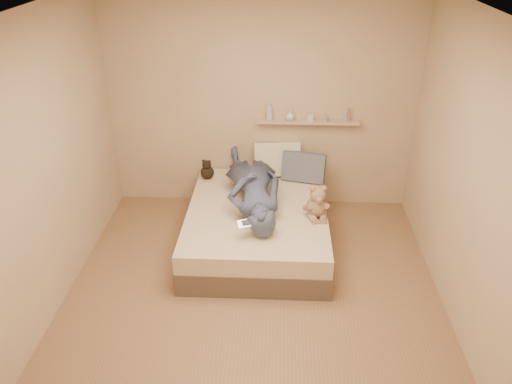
# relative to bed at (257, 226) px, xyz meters

# --- Properties ---
(room) EXTENTS (3.80, 3.80, 3.80)m
(room) POSITION_rel_bed_xyz_m (0.00, -0.93, 1.08)
(room) COLOR #896546
(room) RESTS_ON ground
(bed) EXTENTS (1.50, 1.90, 0.45)m
(bed) POSITION_rel_bed_xyz_m (0.00, 0.00, 0.00)
(bed) COLOR brown
(bed) RESTS_ON floor
(game_console) EXTENTS (0.21, 0.15, 0.07)m
(game_console) POSITION_rel_bed_xyz_m (-0.07, -0.58, 0.40)
(game_console) COLOR #B0B3B7
(game_console) RESTS_ON bed
(teddy_bear) EXTENTS (0.30, 0.30, 0.37)m
(teddy_bear) POSITION_rel_bed_xyz_m (0.63, -0.15, 0.38)
(teddy_bear) COLOR #9C7555
(teddy_bear) RESTS_ON bed
(dark_plush) EXTENTS (0.16, 0.16, 0.25)m
(dark_plush) POSITION_rel_bed_xyz_m (-0.63, 0.67, 0.33)
(dark_plush) COLOR black
(dark_plush) RESTS_ON bed
(pillow_cream) EXTENTS (0.58, 0.34, 0.43)m
(pillow_cream) POSITION_rel_bed_xyz_m (0.20, 0.83, 0.43)
(pillow_cream) COLOR beige
(pillow_cream) RESTS_ON bed
(pillow_grey) EXTENTS (0.53, 0.32, 0.36)m
(pillow_grey) POSITION_rel_bed_xyz_m (0.52, 0.69, 0.40)
(pillow_grey) COLOR slate
(pillow_grey) RESTS_ON bed
(person) EXTENTS (0.85, 1.70, 0.39)m
(person) POSITION_rel_bed_xyz_m (-0.06, 0.16, 0.42)
(person) COLOR #3F4663
(person) RESTS_ON bed
(wall_shelf) EXTENTS (1.20, 0.12, 0.03)m
(wall_shelf) POSITION_rel_bed_xyz_m (0.55, 0.91, 0.88)
(wall_shelf) COLOR tan
(wall_shelf) RESTS_ON wall_back
(shelf_bottles) EXTENTS (0.99, 0.14, 0.20)m
(shelf_bottles) POSITION_rel_bed_xyz_m (0.36, 0.91, 0.96)
(shelf_bottles) COLOR silver
(shelf_bottles) RESTS_ON wall_shelf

